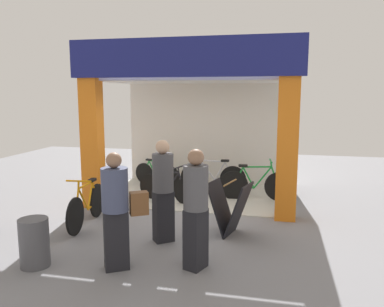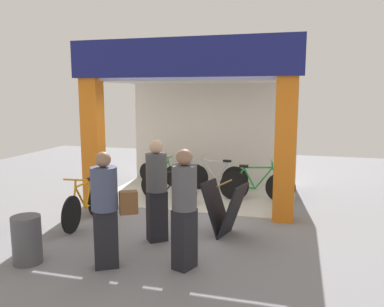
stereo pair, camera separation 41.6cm
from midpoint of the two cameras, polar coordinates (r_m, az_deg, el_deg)
The scene contains 12 objects.
ground_plane at distance 8.34m, azimuth -2.53°, elevation -8.58°, with size 17.07×17.07×0.00m, color gray.
shop_facade at distance 9.33m, azimuth -0.36°, elevation 5.13°, with size 4.74×3.17×3.57m.
bicycle_inside_0 at distance 10.01m, azimuth 1.92°, elevation -3.39°, with size 1.70×0.47×0.94m.
bicycle_inside_1 at distance 9.02m, azimuth -4.93°, elevation -5.00°, with size 1.51×0.53×0.86m.
bicycle_inside_2 at distance 10.67m, azimuth -6.29°, elevation -2.97°, with size 1.39×0.52×0.80m.
bicycle_inside_3 at distance 9.23m, azimuth 8.09°, elevation -4.48°, with size 1.74×0.48×0.96m.
bicycle_parked_0 at distance 7.78m, azimuth -16.64°, elevation -7.34°, with size 0.47×1.72×0.95m.
sandwich_board_sign at distance 6.96m, azimuth 3.82°, elevation -8.04°, with size 0.81×0.72×0.97m.
pedestrian_0 at distance 5.54m, azimuth -1.62°, elevation -7.89°, with size 0.46×0.46×1.74m.
pedestrian_1 at distance 6.57m, azimuth -6.08°, elevation -5.23°, with size 0.50×0.50×1.74m.
pedestrian_3 at distance 5.67m, azimuth -13.01°, elevation -7.89°, with size 0.70×0.56×1.69m.
trash_bin at distance 6.29m, azimuth -23.91°, elevation -11.87°, with size 0.42×0.42×0.71m, color #4C4C51.
Camera 1 is at (1.90, -7.73, 2.51)m, focal length 36.41 mm.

